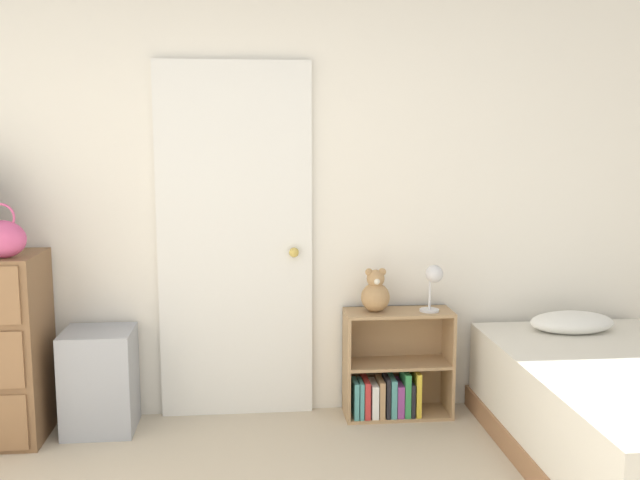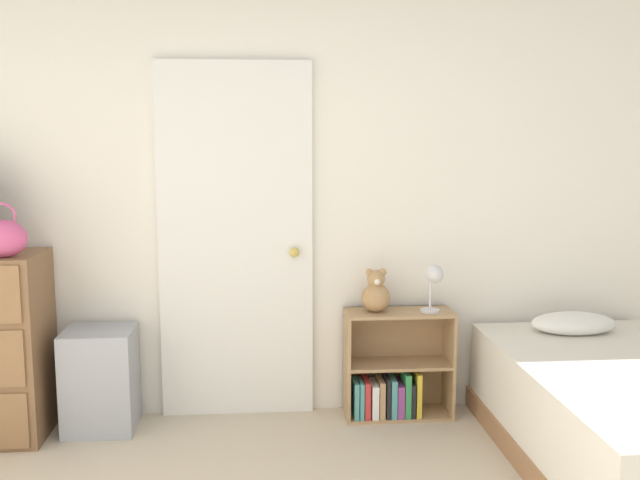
% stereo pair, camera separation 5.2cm
% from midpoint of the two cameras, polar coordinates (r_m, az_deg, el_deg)
% --- Properties ---
extents(wall_back, '(10.00, 0.06, 2.55)m').
position_cam_midpoint_polar(wall_back, '(4.06, -3.66, 3.73)').
color(wall_back, white).
rests_on(wall_back, ground_plane).
extents(door_closed, '(0.86, 0.09, 2.01)m').
position_cam_midpoint_polar(door_closed, '(4.04, -6.38, -0.18)').
color(door_closed, white).
rests_on(door_closed, ground_plane).
extents(handbag, '(0.24, 0.14, 0.28)m').
position_cam_midpoint_polar(handbag, '(3.90, -23.69, 0.16)').
color(handbag, '#C64C7F').
rests_on(handbag, dresser).
extents(storage_bin, '(0.37, 0.34, 0.56)m').
position_cam_midpoint_polar(storage_bin, '(4.14, -16.80, -10.63)').
color(storage_bin, '#999EA8').
rests_on(storage_bin, ground_plane).
extents(bookshelf, '(0.61, 0.25, 0.62)m').
position_cam_midpoint_polar(bookshelf, '(4.18, 6.23, -10.85)').
color(bookshelf, tan).
rests_on(bookshelf, ground_plane).
extents(teddy_bear, '(0.16, 0.16, 0.25)m').
position_cam_midpoint_polar(teddy_bear, '(4.03, 4.86, -4.26)').
color(teddy_bear, tan).
rests_on(teddy_bear, bookshelf).
extents(desk_lamp, '(0.13, 0.12, 0.27)m').
position_cam_midpoint_polar(desk_lamp, '(4.04, 9.48, -3.12)').
color(desk_lamp, silver).
rests_on(desk_lamp, bookshelf).
extents(bed, '(1.05, 1.80, 0.62)m').
position_cam_midpoint_polar(bed, '(3.82, 23.80, -12.99)').
color(bed, '#996B47').
rests_on(bed, ground_plane).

